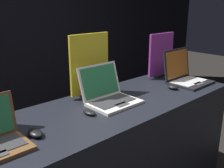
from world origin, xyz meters
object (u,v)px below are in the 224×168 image
at_px(laptop_middle, 109,94).
at_px(promo_stand_back, 161,56).
at_px(mouse_front, 35,133).
at_px(mouse_back, 173,87).
at_px(promo_stand_middle, 90,67).
at_px(laptop_back, 185,75).
at_px(mouse_middle, 89,112).

height_order(laptop_middle, promo_stand_back, promo_stand_back).
height_order(mouse_front, laptop_middle, laptop_middle).
bearing_deg(mouse_back, promo_stand_middle, 149.15).
height_order(laptop_back, mouse_back, laptop_back).
relative_size(laptop_middle, mouse_back, 3.65).
bearing_deg(laptop_middle, mouse_middle, -162.19).
relative_size(mouse_front, laptop_back, 0.32).
bearing_deg(laptop_back, mouse_front, -179.62).
height_order(laptop_middle, promo_stand_middle, promo_stand_middle).
height_order(mouse_middle, promo_stand_back, promo_stand_back).
distance_m(promo_stand_middle, promo_stand_back, 0.84).
height_order(mouse_front, promo_stand_back, promo_stand_back).
distance_m(mouse_front, promo_stand_back, 1.51).
distance_m(mouse_front, promo_stand_middle, 0.74).
xyz_separation_m(mouse_front, laptop_middle, (0.63, 0.11, 0.04)).
height_order(mouse_front, mouse_back, mouse_back).
height_order(promo_stand_middle, mouse_back, promo_stand_middle).
bearing_deg(laptop_back, laptop_middle, 173.35).
distance_m(laptop_middle, mouse_middle, 0.25).
distance_m(laptop_back, mouse_back, 0.26).
bearing_deg(laptop_middle, promo_stand_back, 12.11).
bearing_deg(mouse_back, laptop_back, 9.76).
bearing_deg(promo_stand_middle, mouse_middle, -129.35).
relative_size(mouse_front, mouse_middle, 1.04).
relative_size(mouse_front, mouse_back, 1.19).
bearing_deg(promo_stand_middle, laptop_middle, -90.00).
relative_size(mouse_middle, laptop_back, 0.30).
distance_m(mouse_front, mouse_back, 1.22).
height_order(mouse_middle, laptop_back, laptop_back).
distance_m(mouse_front, laptop_back, 1.47).
bearing_deg(laptop_back, promo_stand_back, 90.00).
relative_size(mouse_middle, mouse_back, 1.14).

